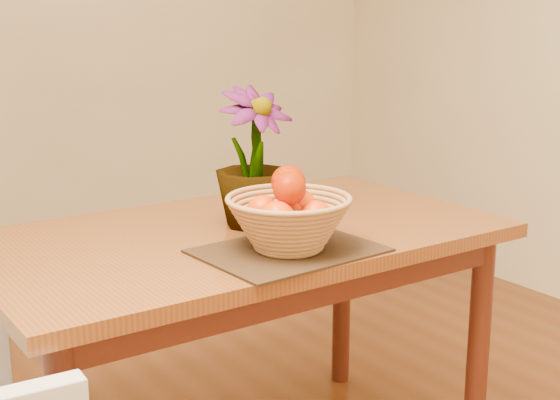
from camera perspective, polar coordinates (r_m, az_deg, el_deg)
wall_back at (r=3.84m, az=-18.84°, el=13.25°), size 4.00×0.02×2.70m
table at (r=2.15m, az=-2.89°, el=-4.42°), size 1.40×0.80×0.75m
placemat at (r=1.92m, az=0.63°, el=-3.72°), size 0.44×0.34×0.01m
wicker_basket at (r=1.91m, az=0.64°, el=-1.83°), size 0.31×0.31×0.13m
orange_pile at (r=1.89m, az=0.64°, el=0.03°), size 0.20×0.20×0.15m
potted_plant at (r=2.12m, az=-1.93°, el=3.12°), size 0.24×0.24×0.38m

